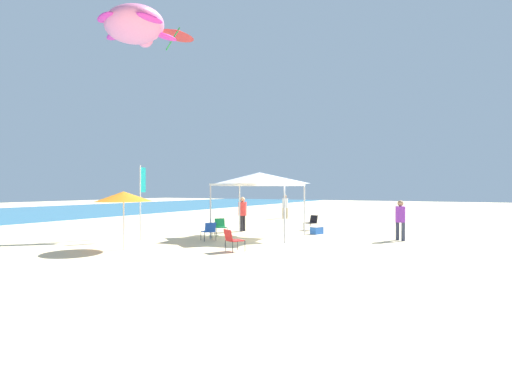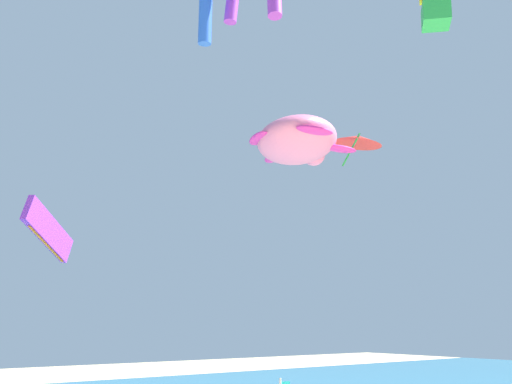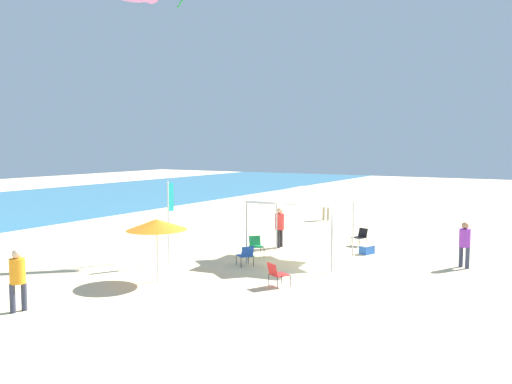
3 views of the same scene
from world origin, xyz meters
TOP-DOWN VIEW (x-y plane):
  - ground at (0.00, 0.00)m, footprint 120.00×120.00m
  - canopy_tent at (0.56, 1.94)m, footprint 3.56×3.90m
  - beach_umbrella at (-5.24, 4.67)m, footprint 2.10×2.10m
  - folding_chair_right_of_tent at (0.33, 3.99)m, footprint 0.81×0.81m
  - folding_chair_facing_ocean at (-1.66, 3.26)m, footprint 0.78×0.81m
  - folding_chair_left_of_tent at (-3.74, 0.79)m, footprint 0.79×0.75m
  - folding_chair_near_cooler at (4.71, 0.86)m, footprint 0.77×0.70m
  - cooler_box at (3.02, -0.02)m, footprint 0.72×0.60m
  - banner_flag at (-3.00, 5.96)m, footprint 0.36×0.06m
  - person_far_stroller at (11.85, 5.67)m, footprint 0.43×0.48m
  - person_beachcomber at (2.39, 3.93)m, footprint 0.49×0.44m
  - person_kite_handler at (2.39, -4.12)m, footprint 0.42×0.43m
  - person_watching_sky at (-9.83, 5.83)m, footprint 0.47×0.43m

SIDE VIEW (x-z plane):
  - ground at x=0.00m, z-range -0.10..0.00m
  - cooler_box at x=3.02m, z-range 0.00..0.40m
  - folding_chair_right_of_tent at x=0.33m, z-range 0.06..0.88m
  - folding_chair_facing_ocean at x=-1.66m, z-range 0.06..0.88m
  - folding_chair_left_of_tent at x=-3.74m, z-range 0.06..0.88m
  - folding_chair_near_cooler at x=4.71m, z-range 0.06..0.88m
  - person_kite_handler at x=2.39m, z-range 0.15..1.93m
  - person_watching_sky at x=-9.83m, z-range 0.16..1.96m
  - person_far_stroller at x=11.85m, z-range 0.16..1.97m
  - person_beachcomber at x=2.39m, z-range 0.16..2.01m
  - beach_umbrella at x=-5.24m, z-range 0.90..3.10m
  - banner_flag at x=-3.00m, z-range 0.34..3.67m
  - canopy_tent at x=0.56m, z-range 1.20..4.26m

